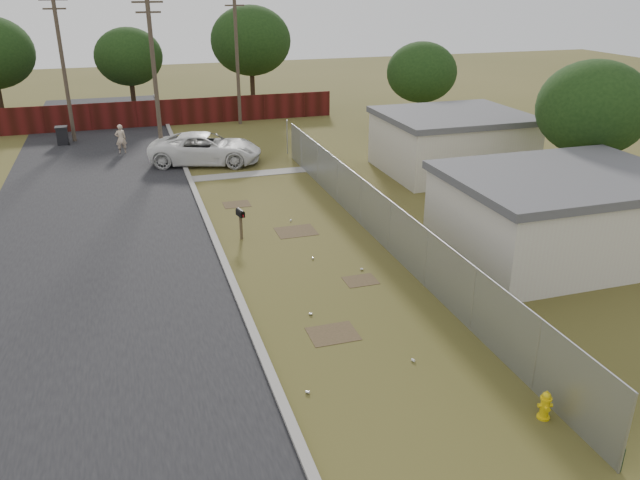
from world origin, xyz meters
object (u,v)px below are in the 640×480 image
object	(u,v)px
fire_hydrant	(545,406)
trash_bin	(62,135)
pedestrian	(121,139)
pickup_truck	(206,148)
mailbox	(240,216)

from	to	relation	value
fire_hydrant	trash_bin	xyz separation A→B (m)	(-12.32, 31.37, 0.23)
pedestrian	trash_bin	world-z (taller)	pedestrian
fire_hydrant	trash_bin	size ratio (longest dim) A/B	0.67
pedestrian	trash_bin	distance (m)	4.79
pickup_truck	trash_bin	xyz separation A→B (m)	(-7.89, 7.00, -0.27)
mailbox	pedestrian	world-z (taller)	pedestrian
fire_hydrant	pedestrian	xyz separation A→B (m)	(-8.87, 28.07, 0.51)
mailbox	trash_bin	bearing A→B (deg)	112.53
pickup_truck	pedestrian	bearing A→B (deg)	67.13
fire_hydrant	pedestrian	distance (m)	29.44
mailbox	pickup_truck	world-z (taller)	pickup_truck
pickup_truck	pedestrian	size ratio (longest dim) A/B	3.56
fire_hydrant	trash_bin	world-z (taller)	trash_bin
fire_hydrant	mailbox	bearing A→B (deg)	109.87
mailbox	trash_bin	xyz separation A→B (m)	(-7.66, 18.47, -0.41)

